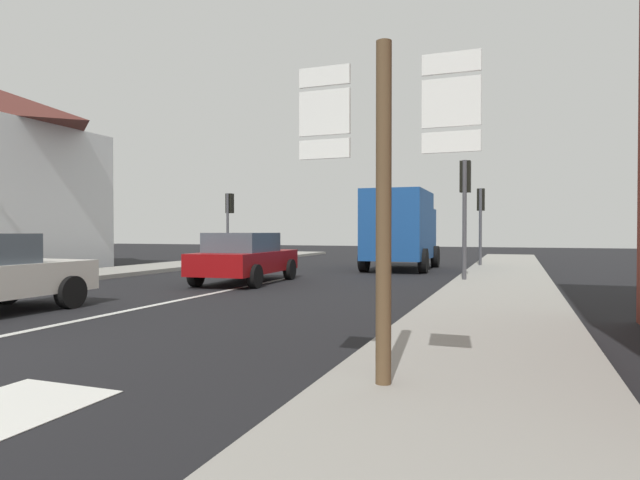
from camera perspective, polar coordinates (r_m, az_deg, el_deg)
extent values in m
plane|color=black|center=(15.64, -6.12, -4.62)|extent=(80.00, 80.00, 0.00)
cube|color=gray|center=(12.03, 18.34, -5.99)|extent=(2.63, 44.00, 0.14)
cube|color=gray|center=(18.05, -28.08, -3.76)|extent=(2.63, 44.00, 0.14)
cube|color=silver|center=(12.21, -14.55, -6.18)|extent=(0.16, 12.00, 0.01)
cube|color=silver|center=(27.68, -25.91, -1.58)|extent=(4.34, 1.20, 0.70)
cylinder|color=black|center=(12.88, -30.51, -4.50)|extent=(0.22, 0.64, 0.64)
cylinder|color=black|center=(11.58, -25.01, -5.05)|extent=(0.22, 0.64, 0.64)
cube|color=maroon|center=(15.84, -7.90, -2.31)|extent=(2.01, 4.30, 0.60)
cube|color=#47515B|center=(15.59, -8.29, -0.24)|extent=(1.68, 2.19, 0.55)
cylinder|color=black|center=(17.45, -8.66, -3.00)|extent=(0.26, 0.65, 0.64)
cylinder|color=black|center=(16.78, -3.25, -3.15)|extent=(0.26, 0.65, 0.64)
cylinder|color=black|center=(15.06, -13.08, -3.63)|extent=(0.26, 0.65, 0.64)
cylinder|color=black|center=(14.28, -6.96, -3.86)|extent=(0.26, 0.65, 0.64)
cube|color=#19478C|center=(20.70, 8.33, 1.57)|extent=(2.27, 3.74, 2.60)
cube|color=#19478C|center=(23.16, 9.51, 0.76)|extent=(2.11, 1.34, 2.00)
cube|color=#47515B|center=(23.22, 9.53, 2.73)|extent=(1.76, 0.13, 0.70)
cylinder|color=black|center=(23.35, 6.82, -1.69)|extent=(0.30, 0.90, 0.90)
cylinder|color=black|center=(22.97, 12.18, -1.75)|extent=(0.30, 0.90, 0.90)
cylinder|color=black|center=(20.04, 4.71, -2.11)|extent=(0.30, 0.90, 0.90)
cylinder|color=black|center=(19.61, 10.95, -2.20)|extent=(0.30, 0.90, 0.90)
cylinder|color=brown|center=(4.81, 6.79, 2.02)|extent=(0.14, 0.14, 3.20)
cube|color=white|center=(5.23, 0.48, 17.05)|extent=(0.50, 0.03, 0.18)
cube|color=black|center=(5.25, 0.55, 16.99)|extent=(0.43, 0.01, 0.13)
cube|color=white|center=(5.15, 0.48, 13.41)|extent=(0.50, 0.03, 0.42)
cube|color=black|center=(5.16, 0.55, 13.36)|extent=(0.43, 0.01, 0.32)
cube|color=white|center=(5.08, 0.48, 9.66)|extent=(0.50, 0.03, 0.18)
cube|color=black|center=(5.10, 0.55, 9.63)|extent=(0.43, 0.01, 0.13)
cube|color=white|center=(4.97, 13.80, 17.87)|extent=(0.50, 0.03, 0.18)
cube|color=black|center=(4.99, 13.83, 17.81)|extent=(0.43, 0.01, 0.13)
cube|color=white|center=(4.89, 13.79, 14.06)|extent=(0.50, 0.03, 0.42)
cube|color=black|center=(4.90, 13.81, 14.01)|extent=(0.43, 0.01, 0.32)
cube|color=white|center=(4.82, 13.77, 10.12)|extent=(0.50, 0.03, 0.18)
cube|color=black|center=(4.84, 13.80, 10.08)|extent=(0.43, 0.01, 0.13)
cylinder|color=#47474C|center=(24.79, -9.82, 1.17)|extent=(0.12, 0.12, 3.25)
cube|color=black|center=(25.00, -9.59, 3.87)|extent=(0.30, 0.28, 0.90)
sphere|color=#360303|center=(25.13, -9.44, 4.47)|extent=(0.18, 0.18, 0.18)
sphere|color=#3C2303|center=(25.12, -9.43, 3.83)|extent=(0.18, 0.18, 0.18)
sphere|color=#0CA526|center=(25.10, -9.43, 3.19)|extent=(0.18, 0.18, 0.18)
cylinder|color=#47474C|center=(22.67, 16.72, 1.18)|extent=(0.12, 0.12, 3.26)
cube|color=black|center=(22.91, 16.76, 4.14)|extent=(0.30, 0.28, 0.90)
sphere|color=#360303|center=(23.06, 16.79, 4.79)|extent=(0.18, 0.18, 0.18)
sphere|color=#3C2303|center=(23.05, 16.78, 4.09)|extent=(0.18, 0.18, 0.18)
sphere|color=#0CA526|center=(23.03, 16.78, 3.40)|extent=(0.18, 0.18, 0.18)
cylinder|color=#47474C|center=(15.76, 15.14, 1.83)|extent=(0.12, 0.12, 3.54)
cube|color=black|center=(16.03, 15.22, 6.53)|extent=(0.30, 0.28, 0.90)
sphere|color=#360303|center=(16.20, 15.27, 7.43)|extent=(0.18, 0.18, 0.18)
sphere|color=#3C2303|center=(16.17, 15.27, 6.45)|extent=(0.18, 0.18, 0.18)
sphere|color=#0CA526|center=(16.14, 15.26, 5.46)|extent=(0.18, 0.18, 0.18)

